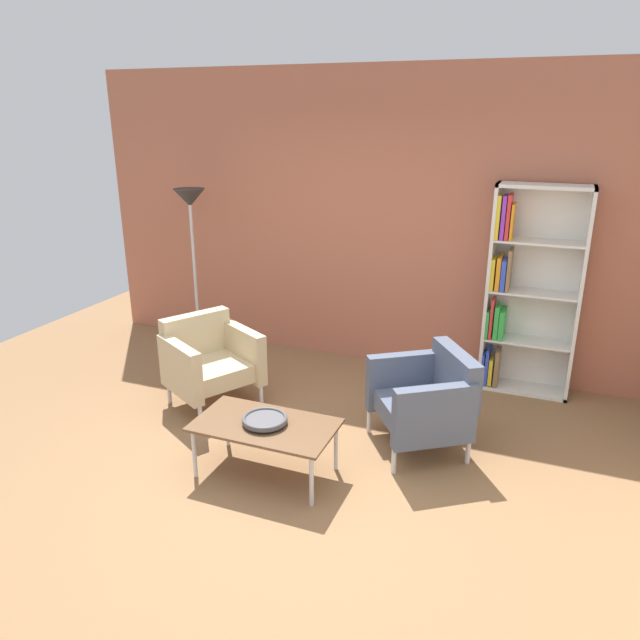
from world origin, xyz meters
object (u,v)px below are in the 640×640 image
Objects in this scene: bookshelf_tall at (523,292)px; armchair_corner_red at (209,360)px; floor_lamp_torchiere at (191,218)px; coffee_table_low at (265,428)px; armchair_by_bookshelf at (426,398)px; decorative_bowl at (265,419)px.

bookshelf_tall is 2.04× the size of armchair_corner_red.
armchair_corner_red is 0.54× the size of floor_lamp_torchiere.
bookshelf_tall reaches higher than coffee_table_low.
armchair_by_bookshelf is at bearing 38.89° from coffee_table_low.
armchair_corner_red is 1.94m from armchair_by_bookshelf.
coffee_table_low is 2.79m from floor_lamp_torchiere.
floor_lamp_torchiere reaches higher than armchair_by_bookshelf.
armchair_by_bookshelf is at bearing -112.14° from bookshelf_tall.
armchair_by_bookshelf is at bearing -21.75° from floor_lamp_torchiere.
floor_lamp_torchiere is (-0.80, 1.06, 1.03)m from armchair_corner_red.
floor_lamp_torchiere is at bearing 66.37° from armchair_corner_red.
armchair_corner_red is at bearing 139.46° from coffee_table_low.
floor_lamp_torchiere is (-1.76, 1.88, 1.08)m from coffee_table_low.
decorative_bowl is 1.26m from armchair_by_bookshelf.
floor_lamp_torchiere is (-2.73, 1.09, 1.03)m from armchair_by_bookshelf.
coffee_table_low is at bearing -125.46° from bookshelf_tall.
bookshelf_tall is 2.87m from armchair_corner_red.
floor_lamp_torchiere is at bearing -146.40° from armchair_by_bookshelf.
armchair_by_bookshelf is 3.12m from floor_lamp_torchiere.
floor_lamp_torchiere is (-3.29, -0.27, 0.51)m from bookshelf_tall.
armchair_corner_red reaches higher than coffee_table_low.
armchair_by_bookshelf is (0.98, 0.79, -0.02)m from decorative_bowl.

